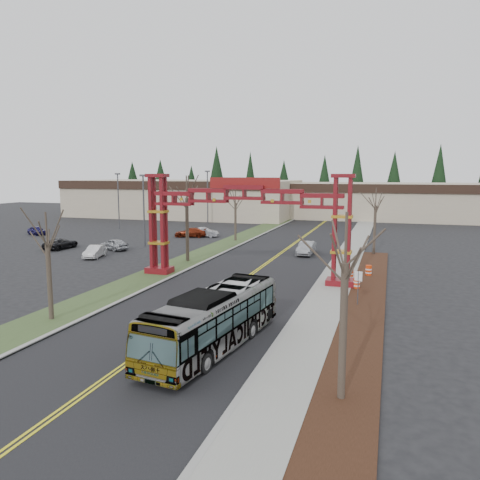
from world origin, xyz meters
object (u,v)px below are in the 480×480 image
at_px(parked_car_near_b, 95,252).
at_px(parked_car_near_c, 61,244).
at_px(parked_car_far_a, 204,232).
at_px(light_pole_far, 208,193).
at_px(light_pole_near, 144,205).
at_px(bare_tree_right_far, 376,206).
at_px(street_sign, 358,281).
at_px(barrel_south, 357,284).
at_px(retail_building_east, 383,200).
at_px(parked_car_mid_a, 191,232).
at_px(bare_tree_median_near, 47,245).
at_px(retail_building_west, 185,198).
at_px(parked_car_near_a, 114,244).
at_px(parked_car_mid_b, 37,231).
at_px(light_pole_mid, 118,197).
at_px(gateway_arch, 244,209).
at_px(bare_tree_median_mid, 187,199).
at_px(barrel_north, 369,271).
at_px(barrel_mid, 350,275).
at_px(silver_sedan, 307,248).
at_px(bare_tree_right_near, 345,265).
at_px(bare_tree_median_far, 235,203).
at_px(transit_bus, 214,319).

distance_m(parked_car_near_b, parked_car_near_c, 8.34).
relative_size(parked_car_far_a, light_pole_far, 0.43).
height_order(parked_car_far_a, light_pole_near, light_pole_near).
distance_m(bare_tree_right_far, light_pole_near, 27.23).
bearing_deg(street_sign, barrel_south, 94.71).
bearing_deg(light_pole_far, retail_building_east, 34.82).
distance_m(parked_car_mid_a, bare_tree_median_near, 38.33).
bearing_deg(retail_building_west, barrel_south, -54.24).
distance_m(parked_car_near_a, light_pole_near, 6.02).
relative_size(parked_car_far_a, bare_tree_median_near, 0.60).
bearing_deg(retail_building_west, parked_car_near_a, -76.18).
relative_size(parked_car_mid_b, light_pole_mid, 0.41).
bearing_deg(gateway_arch, light_pole_mid, 136.49).
height_order(bare_tree_median_near, street_sign, bare_tree_median_near).
bearing_deg(parked_car_mid_b, retail_building_east, -24.85).
relative_size(retail_building_west, street_sign, 19.09).
bearing_deg(parked_car_near_a, bare_tree_median_mid, 93.37).
distance_m(retail_building_west, barrel_north, 63.67).
distance_m(gateway_arch, parked_car_far_a, 28.05).
distance_m(parked_car_near_b, bare_tree_median_mid, 11.89).
xyz_separation_m(bare_tree_median_mid, barrel_mid, (16.60, -3.80, -5.94)).
height_order(parked_car_mid_a, street_sign, street_sign).
bearing_deg(barrel_south, parked_car_near_c, 164.71).
distance_m(parked_car_near_c, barrel_south, 36.38).
xyz_separation_m(retail_building_east, parked_car_mid_b, (-47.66, -43.40, -2.88)).
xyz_separation_m(light_pole_near, barrel_mid, (25.71, -11.27, -4.63)).
height_order(bare_tree_median_near, barrel_mid, bare_tree_median_near).
relative_size(retail_building_west, bare_tree_right_far, 6.22).
xyz_separation_m(gateway_arch, light_pole_mid, (-30.19, 28.66, -0.78)).
bearing_deg(gateway_arch, silver_sedan, 78.14).
bearing_deg(bare_tree_right_far, silver_sedan, -162.25).
xyz_separation_m(bare_tree_right_near, bare_tree_right_far, (0.00, 35.26, -0.10)).
distance_m(parked_car_near_a, bare_tree_median_far, 16.67).
bearing_deg(transit_bus, light_pole_mid, 135.05).
bearing_deg(bare_tree_median_mid, retail_building_west, 114.70).
bearing_deg(parked_car_near_a, parked_car_far_a, -179.59).
relative_size(parked_car_mid_b, barrel_north, 3.76).
height_order(retail_building_east, bare_tree_right_near, bare_tree_right_near).
bearing_deg(light_pole_mid, bare_tree_median_near, -62.61).
relative_size(transit_bus, street_sign, 4.53).
distance_m(transit_bus, parked_car_mid_b, 53.17).
height_order(retail_building_east, parked_car_near_b, retail_building_east).
relative_size(retail_building_east, light_pole_near, 4.31).
bearing_deg(gateway_arch, light_pole_near, 141.51).
bearing_deg(gateway_arch, transit_bus, -78.34).
height_order(parked_car_near_a, parked_car_mid_b, parked_car_near_a).
relative_size(parked_car_near_a, light_pole_near, 0.45).
distance_m(transit_bus, parked_car_near_a, 33.99).
relative_size(bare_tree_median_near, bare_tree_median_far, 0.94).
height_order(retail_building_east, barrel_mid, retail_building_east).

